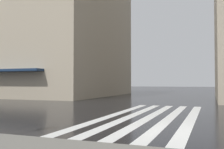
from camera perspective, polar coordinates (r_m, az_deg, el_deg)
ground_plane at (r=9.78m, az=13.76°, el=-11.97°), size 220.00×220.00×0.00m
zebra_crossing at (r=13.98m, az=8.44°, el=-8.89°), size 13.00×4.50×0.01m
haussmann_block_mid at (r=40.13m, az=-15.46°, el=10.76°), size 20.37×21.87×21.26m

